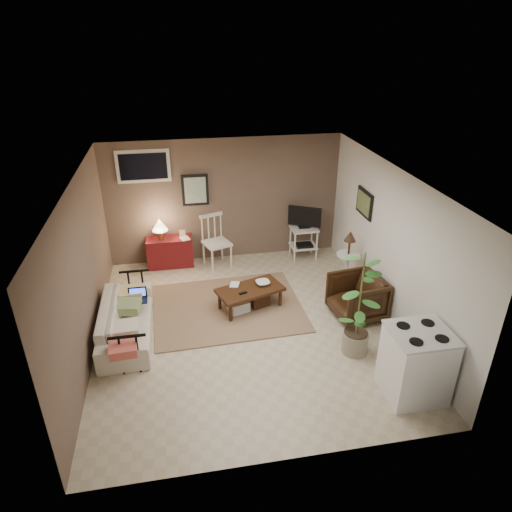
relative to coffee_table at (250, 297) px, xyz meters
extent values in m
plane|color=#C1B293|center=(-0.14, -0.50, -0.22)|extent=(5.00, 5.00, 0.00)
cube|color=black|center=(-0.69, 1.97, 1.23)|extent=(0.50, 0.03, 0.60)
cube|color=black|center=(2.08, 0.55, 1.30)|extent=(0.03, 0.60, 0.45)
cube|color=silver|center=(-1.59, 1.97, 1.73)|extent=(0.96, 0.03, 0.60)
cube|color=#967557|center=(-0.36, 0.07, -0.21)|extent=(2.49, 2.02, 0.02)
cube|color=#3C2310|center=(0.01, 0.00, 0.13)|extent=(1.18, 0.86, 0.05)
cylinder|color=#3C2310|center=(-0.36, -0.34, -0.06)|extent=(0.06, 0.06, 0.34)
cylinder|color=#3C2310|center=(0.51, -0.04, -0.06)|extent=(0.06, 0.06, 0.34)
cylinder|color=#3C2310|center=(-0.49, 0.05, -0.06)|extent=(0.06, 0.06, 0.34)
cylinder|color=#3C2310|center=(0.38, 0.34, -0.06)|extent=(0.06, 0.06, 0.34)
cube|color=black|center=(-0.13, -0.14, 0.17)|extent=(0.14, 0.08, 0.02)
cube|color=#402516|center=(0.16, 0.05, -0.10)|extent=(0.38, 0.35, 0.23)
cube|color=silver|center=(-0.20, -0.07, -0.12)|extent=(0.38, 0.35, 0.19)
imported|color=silver|center=(-1.94, -0.37, 0.14)|extent=(0.54, 1.84, 0.72)
cube|color=black|center=(-1.77, -0.11, 0.19)|extent=(0.28, 0.19, 0.01)
cube|color=black|center=(-1.77, -0.01, 0.29)|extent=(0.28, 0.01, 0.18)
cube|color=blue|center=(-1.77, -0.02, 0.29)|extent=(0.24, 0.00, 0.14)
cube|color=maroon|center=(-1.26, 1.80, 0.07)|extent=(0.87, 0.39, 0.58)
cylinder|color=olive|center=(-1.41, 1.76, 0.45)|extent=(0.10, 0.10, 0.19)
cone|color=#FFE3B7|center=(-1.41, 1.76, 0.67)|extent=(0.29, 0.29, 0.23)
cube|color=tan|center=(-1.00, 1.81, 0.42)|extent=(0.12, 0.02, 0.15)
cube|color=silver|center=(-0.36, 1.60, 0.26)|extent=(0.59, 0.59, 0.04)
cylinder|color=silver|center=(-0.48, 1.34, 0.01)|extent=(0.04, 0.04, 0.46)
cylinder|color=silver|center=(-0.11, 1.48, 0.01)|extent=(0.04, 0.04, 0.46)
cylinder|color=silver|center=(-0.62, 1.72, 0.01)|extent=(0.04, 0.04, 0.46)
cylinder|color=silver|center=(-0.24, 1.85, 0.01)|extent=(0.04, 0.04, 0.46)
cube|color=silver|center=(-0.43, 1.80, 0.77)|extent=(0.45, 0.20, 0.07)
cube|color=silver|center=(1.37, 1.65, 0.41)|extent=(0.51, 0.42, 0.04)
cube|color=silver|center=(1.37, 1.65, 0.04)|extent=(0.51, 0.42, 0.03)
cylinder|color=silver|center=(1.15, 1.47, 0.10)|extent=(0.03, 0.03, 0.65)
cylinder|color=silver|center=(1.60, 1.47, 0.10)|extent=(0.03, 0.03, 0.65)
cylinder|color=silver|center=(1.15, 1.83, 0.10)|extent=(0.03, 0.03, 0.65)
cylinder|color=silver|center=(1.60, 1.83, 0.10)|extent=(0.03, 0.03, 0.65)
cube|color=black|center=(1.37, 1.65, 0.46)|extent=(0.23, 0.13, 0.03)
cube|color=black|center=(1.37, 1.65, 0.67)|extent=(0.60, 0.35, 0.39)
cube|color=#F98260|center=(1.37, 1.65, 0.67)|extent=(0.50, 0.27, 0.32)
cube|color=black|center=(1.37, 1.60, 0.06)|extent=(0.33, 0.23, 0.09)
cylinder|color=silver|center=(1.82, 0.39, -0.21)|extent=(0.28, 0.28, 0.03)
cylinder|color=silver|center=(1.82, 0.39, 0.10)|extent=(0.06, 0.06, 0.61)
cylinder|color=silver|center=(1.82, 0.39, 0.42)|extent=(0.41, 0.41, 0.03)
cylinder|color=black|center=(1.82, 0.39, 0.57)|extent=(0.04, 0.04, 0.26)
cone|color=#372216|center=(1.82, 0.39, 0.77)|extent=(0.20, 0.20, 0.18)
imported|color=black|center=(1.64, -0.53, 0.16)|extent=(0.80, 0.84, 0.77)
cylinder|color=gray|center=(1.29, -1.39, -0.06)|extent=(0.36, 0.36, 0.32)
cylinder|color=#4C602D|center=(1.29, -1.39, 0.74)|extent=(0.02, 0.02, 1.27)
cube|color=white|center=(1.70, -2.30, 0.23)|extent=(0.71, 0.66, 0.91)
cube|color=silver|center=(1.70, -2.30, 0.70)|extent=(0.73, 0.68, 0.03)
cylinder|color=black|center=(1.53, -2.46, 0.72)|extent=(0.16, 0.16, 0.01)
cylinder|color=black|center=(1.86, -2.46, 0.72)|extent=(0.16, 0.16, 0.01)
cylinder|color=black|center=(1.53, -2.14, 0.72)|extent=(0.16, 0.16, 0.01)
cylinder|color=black|center=(1.86, -2.14, 0.72)|extent=(0.16, 0.16, 0.01)
imported|color=#3C2310|center=(0.24, 0.09, 0.27)|extent=(0.23, 0.08, 0.23)
imported|color=#3C2310|center=(-0.30, 0.18, 0.26)|extent=(0.14, 0.06, 0.20)
imported|color=#3C2310|center=(-1.04, 1.68, 0.46)|extent=(0.16, 0.06, 0.21)
camera|label=1|loc=(-1.06, -6.30, 3.98)|focal=32.00mm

